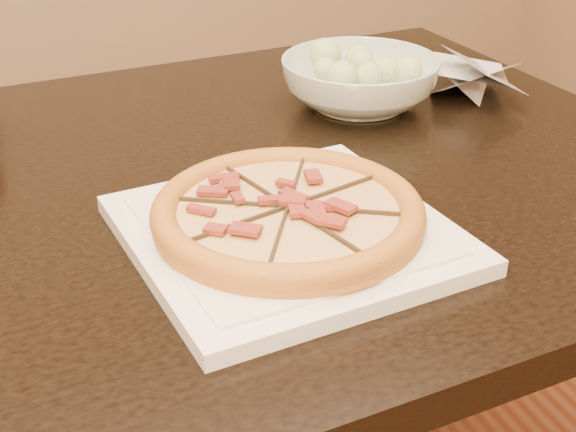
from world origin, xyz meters
name	(u,v)px	position (x,y,z in m)	size (l,w,h in m)	color
dining_table	(150,267)	(-0.11, -0.07, 0.64)	(1.41, 0.97, 0.75)	black
plate	(288,233)	(0.00, -0.24, 0.76)	(0.34, 0.34, 0.02)	white
pizza	(288,213)	(0.00, -0.24, 0.78)	(0.28, 0.28, 0.03)	#B66129
salad_bowl	(360,83)	(0.24, 0.08, 0.79)	(0.22, 0.22, 0.07)	silver
salad	(361,47)	(0.24, 0.08, 0.84)	(0.09, 0.12, 0.04)	#BFDD86
cling_film	(484,78)	(0.43, 0.06, 0.78)	(0.17, 0.14, 0.05)	silver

